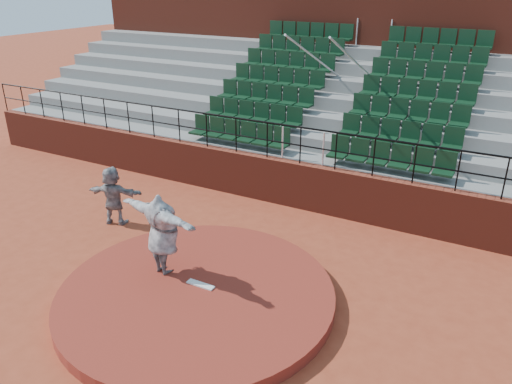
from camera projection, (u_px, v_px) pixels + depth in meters
ground at (197, 299)px, 10.02m from camera, size 90.00×90.00×0.00m
pitchers_mound at (197, 294)px, 9.97m from camera, size 5.50×5.50×0.25m
pitching_rubber at (201, 285)px, 10.04m from camera, size 0.60×0.15×0.03m
boundary_wall at (299, 185)px, 13.79m from camera, size 24.00×0.30×1.30m
wall_railing at (301, 137)px, 13.24m from camera, size 24.04×0.05×1.03m
seating_deck at (345, 125)px, 16.41m from camera, size 24.00×5.97×4.63m
press_box_facade at (383, 45)px, 18.76m from camera, size 24.00×3.00×7.10m
pitcher at (162, 234)px, 10.17m from camera, size 2.26×1.04×1.78m
fielder at (113, 196)px, 12.81m from camera, size 1.52×0.86×1.56m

